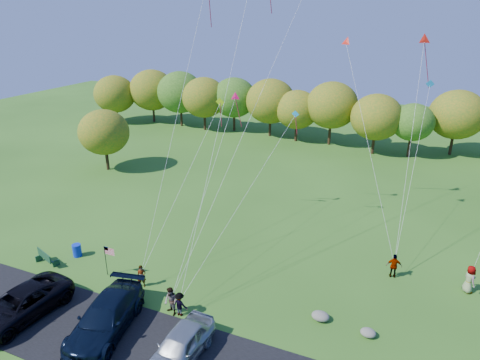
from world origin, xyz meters
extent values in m
plane|color=#2C5919|center=(0.00, 0.00, 0.00)|extent=(140.00, 140.00, 0.00)
cube|color=black|center=(0.00, -4.00, 0.03)|extent=(44.00, 6.00, 0.06)
cylinder|color=#362313|center=(-34.29, 37.29, 1.24)|extent=(0.36, 0.36, 2.47)
ellipsoid|color=#306519|center=(-34.29, 37.29, 4.65)|extent=(6.70, 6.70, 6.03)
cylinder|color=#362313|center=(-29.80, 38.62, 1.11)|extent=(0.36, 0.36, 2.21)
ellipsoid|color=#306519|center=(-29.80, 38.62, 4.12)|extent=(5.88, 5.88, 5.29)
cylinder|color=#362313|center=(-25.62, 36.58, 1.28)|extent=(0.36, 0.36, 2.56)
ellipsoid|color=#306519|center=(-25.62, 36.58, 4.63)|extent=(6.37, 6.37, 5.73)
cylinder|color=#362313|center=(-20.20, 36.49, 1.47)|extent=(0.36, 0.36, 2.94)
ellipsoid|color=#295516|center=(-20.20, 36.49, 5.16)|extent=(6.84, 6.84, 6.15)
cylinder|color=#362313|center=(-15.58, 36.23, 1.39)|extent=(0.36, 0.36, 2.77)
ellipsoid|color=#295516|center=(-15.58, 36.23, 4.76)|extent=(6.11, 6.11, 5.50)
cylinder|color=#362313|center=(-9.61, 37.93, 1.19)|extent=(0.36, 0.36, 2.39)
ellipsoid|color=#295516|center=(-9.61, 37.93, 4.65)|extent=(6.98, 6.98, 6.28)
cylinder|color=#362313|center=(-5.25, 39.50, 1.30)|extent=(0.36, 0.36, 2.60)
ellipsoid|color=#295516|center=(-5.25, 39.50, 4.56)|extent=(6.04, 6.04, 5.44)
cylinder|color=#362313|center=(0.18, 36.85, 1.31)|extent=(0.36, 0.36, 2.62)
ellipsoid|color=#295516|center=(0.18, 36.85, 4.49)|extent=(5.75, 5.75, 5.17)
cylinder|color=#362313|center=(4.88, 36.77, 1.15)|extent=(0.36, 0.36, 2.30)
ellipsoid|color=#306519|center=(4.88, 36.77, 4.46)|extent=(6.62, 6.62, 5.96)
cylinder|color=#362313|center=(9.31, 39.60, 1.40)|extent=(0.36, 0.36, 2.80)
ellipsoid|color=#295516|center=(9.31, 39.60, 4.99)|extent=(6.74, 6.74, 6.06)
cylinder|color=#362313|center=(15.22, 38.90, 1.27)|extent=(0.36, 0.36, 2.55)
ellipsoid|color=#295516|center=(15.22, 38.90, 4.55)|extent=(6.16, 6.16, 5.54)
cylinder|color=#362313|center=(-22.00, 18.00, 1.30)|extent=(0.36, 0.36, 2.60)
ellipsoid|color=#306519|center=(-22.00, 18.00, 4.42)|extent=(5.60, 5.60, 5.04)
imported|color=black|center=(-9.89, -4.60, 0.92)|extent=(3.47, 6.44, 1.72)
imported|color=black|center=(-4.44, -3.56, 0.98)|extent=(3.78, 6.73, 1.84)
imported|color=#A6ADB1|center=(0.49, -3.74, 0.90)|extent=(2.17, 5.01, 1.68)
imported|color=#4C4C59|center=(-5.14, 0.81, 0.79)|extent=(0.69, 0.62, 1.58)
imported|color=#4C4C59|center=(-1.88, -0.80, 0.91)|extent=(1.10, 1.01, 1.83)
imported|color=#4C4C59|center=(-1.36, -0.66, 0.77)|extent=(1.00, 0.58, 1.54)
imported|color=#4C4C59|center=(10.03, 8.50, 0.88)|extent=(1.09, 0.59, 1.76)
imported|color=#4C4C59|center=(14.63, 8.69, 0.96)|extent=(0.98, 1.11, 1.92)
cube|color=#163E26|center=(-13.07, 0.41, 0.46)|extent=(1.90, 0.78, 0.07)
cube|color=#163E26|center=(-13.07, 0.21, 0.79)|extent=(1.88, 0.71, 0.60)
cube|color=#163E26|center=(-13.88, 0.41, 0.23)|extent=(0.25, 0.49, 0.46)
cube|color=#163E26|center=(-12.25, 0.41, 0.23)|extent=(0.25, 0.49, 0.46)
cylinder|color=#0D2BC7|center=(-11.82, 2.06, 0.48)|extent=(0.63, 0.63, 0.95)
cylinder|color=black|center=(-8.16, 0.99, 1.13)|extent=(0.05, 0.05, 2.27)
cube|color=red|center=(-7.75, 0.99, 1.95)|extent=(0.82, 0.54, 0.02)
cube|color=navy|center=(-8.00, 1.00, 2.11)|extent=(0.33, 0.02, 0.25)
ellipsoid|color=gray|center=(6.49, 2.22, 0.27)|extent=(1.06, 0.83, 0.53)
ellipsoid|color=slate|center=(9.27, 1.94, 0.23)|extent=(0.88, 0.73, 0.46)
cone|color=red|center=(4.51, 14.09, 14.96)|extent=(0.87, 0.66, 0.73)
cone|color=red|center=(9.67, 15.89, 15.13)|extent=(0.95, 0.61, 0.87)
cube|color=#C2EE14|center=(-4.58, 11.92, 10.29)|extent=(0.77, 0.29, 0.73)
cube|color=#1271B8|center=(10.48, 15.19, 12.18)|extent=(0.59, 0.15, 0.58)
cone|color=#CF0E4C|center=(-3.59, 12.65, 10.66)|extent=(0.88, 0.64, 0.77)
cube|color=#1AA0EF|center=(1.27, 13.16, 9.60)|extent=(0.59, 0.18, 0.58)
camera|label=1|loc=(10.20, -18.45, 17.06)|focal=32.00mm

